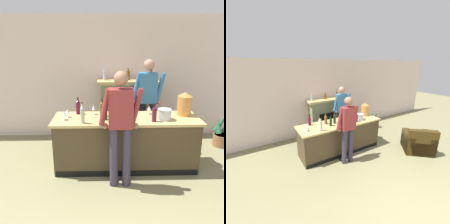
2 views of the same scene
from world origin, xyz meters
The scene contains 20 objects.
wall_back_panel centered at (0.00, 4.39, 1.38)m, with size 12.00×0.07×2.75m.
bar_counter centered at (-0.05, 2.83, 0.47)m, with size 2.54×0.78×0.93m.
fireplace_stone centered at (0.08, 4.13, 0.70)m, with size 1.33×0.52×1.68m.
armchair_black centered at (1.98, 1.57, 0.27)m, with size 1.10×1.10×0.80m.
potted_plant_corner centered at (2.10, 3.64, 0.27)m, with size 0.38×0.43×0.72m.
person_customer centered at (-0.19, 2.23, 1.02)m, with size 0.66×0.30×1.83m.
person_bartender centered at (0.43, 3.52, 1.04)m, with size 0.65×0.34×1.87m.
copper_dispenser centered at (0.99, 2.95, 1.14)m, with size 0.25×0.29×0.42m.
ice_bucket_steel centered at (0.58, 2.71, 1.03)m, with size 0.23×0.23×0.18m.
wine_bottle_merlot_tall centered at (-0.23, 2.85, 1.09)m, with size 0.08×0.08×0.34m.
wine_bottle_chardonnay_pale centered at (-0.79, 2.57, 1.09)m, with size 0.07×0.07×0.35m.
wine_bottle_rose_blush centered at (0.39, 2.62, 1.07)m, with size 0.08×0.08×0.30m.
wine_bottle_cabernet_heavy centered at (-0.91, 3.08, 1.07)m, with size 0.08×0.08×0.31m.
wine_bottle_port_short centered at (-0.42, 2.74, 1.07)m, with size 0.07×0.07×0.30m.
wine_bottle_riesling_slim centered at (-0.47, 2.93, 1.08)m, with size 0.08×0.08×0.32m.
wine_glass_back_row centered at (0.38, 3.03, 1.04)m, with size 0.08×0.08×0.15m.
wine_glass_front_right centered at (-1.07, 2.88, 1.04)m, with size 0.07×0.07×0.16m.
wine_glass_near_bucket centered at (-1.11, 2.74, 1.05)m, with size 0.09×0.09×0.16m.
wine_glass_front_left centered at (-0.62, 3.04, 1.06)m, with size 0.07×0.07×0.18m.
wine_glass_mid_counter centered at (0.09, 3.02, 1.07)m, with size 0.07×0.07×0.19m.
Camera 2 is at (-2.20, -0.69, 2.57)m, focal length 24.00 mm.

